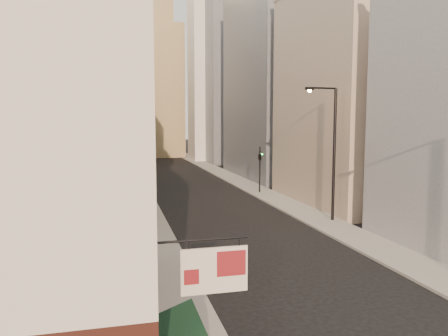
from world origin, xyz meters
The scene contains 15 objects.
sidewalk_left centered at (-6.50, 55.00, 0.07)m, with size 3.00×140.00×0.15m, color gray.
sidewalk_right centered at (6.50, 55.00, 0.07)m, with size 3.00×140.00×0.15m, color gray.
near_building_left centered at (-10.99, 9.00, 6.02)m, with size 8.30×23.04×12.30m.
left_bldg_beige centered at (-12.00, 26.00, 8.00)m, with size 8.00×12.00×16.00m, color tan.
left_bldg_grey centered at (-12.00, 42.00, 10.00)m, with size 8.00×16.00×20.00m, color gray.
left_bldg_tan centered at (-12.00, 60.00, 8.50)m, with size 8.00×18.00×17.00m, color #957F54.
left_bldg_wingrid centered at (-12.00, 80.00, 12.00)m, with size 8.00×20.00×24.00m, color gray.
right_bldg_beige centered at (12.00, 30.00, 10.00)m, with size 8.00×16.00×20.00m, color tan.
right_bldg_wingrid centered at (12.00, 50.00, 13.00)m, with size 8.00×20.00×26.00m, color gray.
highrise centered at (18.00, 78.00, 25.66)m, with size 21.00×23.00×51.20m.
clock_tower centered at (-1.00, 92.00, 17.63)m, with size 14.00×14.00×44.90m.
white_tower centered at (10.00, 78.00, 18.61)m, with size 8.00×8.00×41.50m.
streetlamp_mid centered at (7.05, 23.01, 5.78)m, with size 2.65×0.49×10.11m.
traffic_light_left centered at (-6.18, 40.26, 3.36)m, with size 0.55×0.43×5.00m.
traffic_light_right centered at (6.14, 36.80, 3.83)m, with size 0.71×0.71×5.00m.
Camera 1 is at (-8.70, -6.63, 7.61)m, focal length 35.00 mm.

